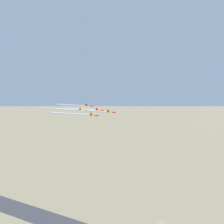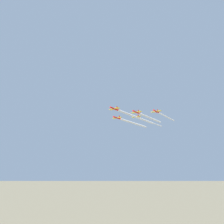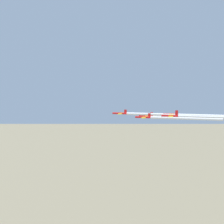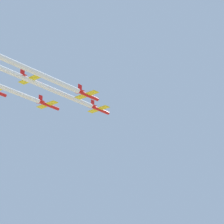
% 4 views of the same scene
% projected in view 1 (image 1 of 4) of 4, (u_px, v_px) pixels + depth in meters
% --- Properties ---
extents(ground_plane, '(3000.00, 3000.00, 0.00)m').
position_uv_depth(ground_plane, '(161.00, 222.00, 259.55)').
color(ground_plane, gray).
extents(jet_0, '(7.81, 8.03, 2.70)m').
position_uv_depth(jet_0, '(111.00, 112.00, 202.14)').
color(jet_0, red).
extents(jet_1, '(7.81, 8.03, 2.70)m').
position_uv_depth(jet_1, '(100.00, 110.00, 213.51)').
color(jet_1, red).
extents(jet_2, '(7.81, 8.03, 2.70)m').
position_uv_depth(jet_2, '(94.00, 115.00, 198.30)').
color(jet_2, red).
extents(jet_3, '(7.81, 8.03, 2.70)m').
position_uv_depth(jet_3, '(89.00, 106.00, 224.28)').
color(jet_3, red).
extents(jet_4, '(7.81, 8.03, 2.70)m').
position_uv_depth(jet_4, '(83.00, 110.00, 209.05)').
color(jet_4, red).
extents(smoke_trail_0, '(17.38, 50.24, 1.38)m').
position_uv_depth(smoke_trail_0, '(81.00, 110.00, 209.61)').
color(smoke_trail_0, white).
extents(smoke_trail_1, '(12.25, 34.59, 1.28)m').
position_uv_depth(smoke_trail_1, '(79.00, 109.00, 218.92)').
color(smoke_trail_1, white).
extents(smoke_trail_2, '(14.06, 39.91, 1.40)m').
position_uv_depth(smoke_trail_2, '(69.00, 114.00, 204.41)').
color(smoke_trail_2, white).
extents(smoke_trail_3, '(11.19, 32.21, 0.94)m').
position_uv_depth(smoke_trail_3, '(71.00, 105.00, 229.39)').
color(smoke_trail_3, white).
extents(smoke_trail_4, '(14.56, 42.81, 0.89)m').
position_uv_depth(smoke_trail_4, '(58.00, 109.00, 215.55)').
color(smoke_trail_4, white).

